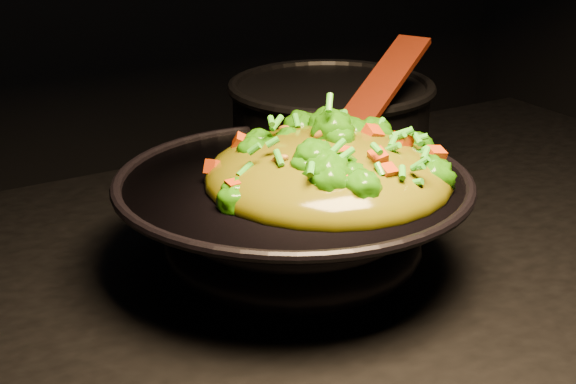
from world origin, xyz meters
TOP-DOWN VIEW (x-y plane):
  - wok at (-0.08, 0.06)m, footprint 0.46×0.46m
  - stir_fry at (-0.05, 0.04)m, footprint 0.26×0.26m
  - spatula at (0.05, 0.12)m, footprint 0.25×0.16m
  - back_pot at (0.08, 0.24)m, footprint 0.30×0.30m

SIDE VIEW (x-z plane):
  - wok at x=-0.08m, z-range 0.90..1.00m
  - back_pot at x=0.08m, z-range 0.90..1.04m
  - stir_fry at x=-0.05m, z-range 1.00..1.09m
  - spatula at x=0.05m, z-range 0.99..1.10m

